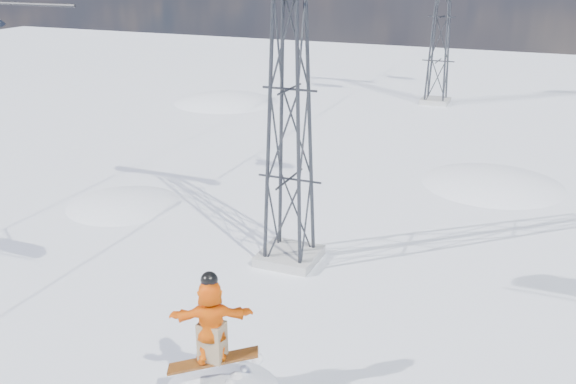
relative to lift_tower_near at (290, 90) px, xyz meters
name	(u,v)px	position (x,y,z in m)	size (l,w,h in m)	color
snow_terrain	(288,298)	(-5.57, 13.24, -15.06)	(39.00, 37.00, 22.00)	white
lift_tower_near	(290,90)	(0.00, 0.00, 0.00)	(5.20, 1.80, 11.43)	#999999
lift_tower_far	(442,17)	(0.00, 25.00, 0.00)	(5.20, 1.80, 11.43)	#999999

